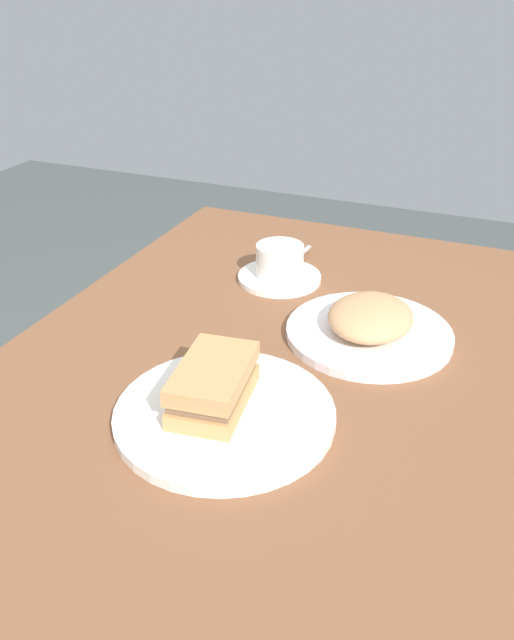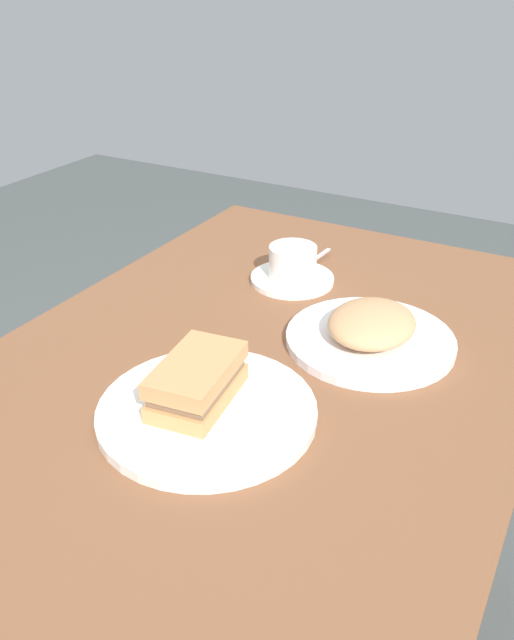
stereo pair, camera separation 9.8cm
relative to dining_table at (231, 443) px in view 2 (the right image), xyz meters
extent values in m
cube|color=brown|center=(0.00, 0.00, 0.07)|extent=(1.28, 0.75, 0.04)
cylinder|color=brown|center=(-0.57, -0.31, -0.31)|extent=(0.06, 0.06, 0.72)
cylinder|color=brown|center=(-0.57, 0.31, -0.31)|extent=(0.06, 0.06, 0.72)
cylinder|color=white|center=(0.07, 0.01, 0.10)|extent=(0.28, 0.28, 0.01)
cube|color=tan|center=(0.06, -0.01, 0.12)|extent=(0.15, 0.10, 0.02)
cube|color=#816248|center=(0.06, -0.01, 0.14)|extent=(0.14, 0.09, 0.01)
cube|color=tan|center=(0.06, -0.01, 0.16)|extent=(0.15, 0.10, 0.02)
cylinder|color=white|center=(-0.34, -0.07, 0.10)|extent=(0.15, 0.15, 0.01)
cylinder|color=white|center=(-0.34, -0.07, 0.13)|extent=(0.09, 0.09, 0.06)
cylinder|color=#9E7353|center=(-0.34, -0.07, 0.16)|extent=(0.07, 0.07, 0.01)
torus|color=white|center=(-0.39, -0.07, 0.13)|extent=(0.04, 0.01, 0.04)
cube|color=silver|center=(-0.44, -0.07, 0.11)|extent=(0.08, 0.01, 0.00)
ellipsoid|color=silver|center=(-0.40, -0.07, 0.11)|extent=(0.03, 0.02, 0.01)
cylinder|color=white|center=(-0.20, 0.13, 0.10)|extent=(0.25, 0.25, 0.01)
ellipsoid|color=tan|center=(-0.20, 0.13, 0.13)|extent=(0.15, 0.13, 0.04)
camera|label=1|loc=(0.65, 0.29, 0.61)|focal=36.29mm
camera|label=2|loc=(0.61, 0.38, 0.61)|focal=36.29mm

